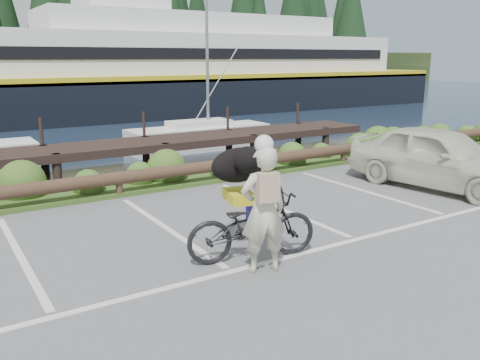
% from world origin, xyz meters
% --- Properties ---
extents(ground, '(72.00, 72.00, 0.00)m').
position_xyz_m(ground, '(0.00, 0.00, 0.00)').
color(ground, '#59595B').
extents(vegetation_strip, '(34.00, 1.60, 0.10)m').
position_xyz_m(vegetation_strip, '(0.00, 5.30, 0.05)').
color(vegetation_strip, '#3D5B21').
rests_on(vegetation_strip, ground).
extents(log_rail, '(32.00, 0.30, 0.60)m').
position_xyz_m(log_rail, '(0.00, 4.60, 0.00)').
color(log_rail, '#443021').
rests_on(log_rail, ground).
extents(bicycle, '(2.24, 1.24, 1.12)m').
position_xyz_m(bicycle, '(0.55, -0.14, 0.56)').
color(bicycle, black).
rests_on(bicycle, ground).
extents(cyclist, '(0.79, 0.62, 1.93)m').
position_xyz_m(cyclist, '(0.42, -0.62, 0.96)').
color(cyclist, beige).
rests_on(cyclist, ground).
extents(dog, '(0.73, 1.11, 0.59)m').
position_xyz_m(dog, '(0.71, 0.52, 1.41)').
color(dog, black).
rests_on(dog, bicycle).
extents(parked_car, '(2.44, 4.70, 1.53)m').
position_xyz_m(parked_car, '(6.98, 1.25, 0.76)').
color(parked_car, beige).
rests_on(parked_car, ground).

